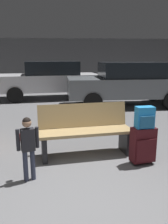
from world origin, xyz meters
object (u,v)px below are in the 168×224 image
(parked_car_near, at_px, (128,83))
(bench, at_px, (85,130))
(parked_car_far, at_px, (49,79))
(child, at_px, (28,142))
(suitcase, at_px, (143,145))
(backpack_bright, at_px, (145,118))

(parked_car_near, bearing_deg, bench, -114.22)
(parked_car_far, bearing_deg, child, -89.09)
(parked_car_near, relative_size, parked_car_far, 0.97)
(child, bearing_deg, parked_car_far, 90.91)
(parked_car_far, bearing_deg, suitcase, -73.70)
(bench, xyz_separation_m, child, (-0.86, -0.84, 0.12))
(bench, height_order, suitcase, bench)
(bench, xyz_separation_m, parked_car_near, (1.86, 4.14, 0.36))
(child, xyz_separation_m, parked_car_near, (2.72, 4.98, 0.24))
(bench, relative_size, suitcase, 2.74)
(backpack_bright, xyz_separation_m, parked_car_near, (0.97, 4.60, 0.03))
(parked_car_far, bearing_deg, backpack_bright, -73.71)
(bench, height_order, child, child)
(child, distance_m, parked_car_far, 6.73)
(child, bearing_deg, suitcase, 12.22)
(suitcase, bearing_deg, bench, 152.69)
(child, height_order, parked_car_near, parked_car_near)
(suitcase, height_order, parked_car_far, parked_car_far)
(suitcase, distance_m, parked_car_far, 6.63)
(backpack_bright, distance_m, child, 1.80)
(suitcase, height_order, backpack_bright, backpack_bright)
(parked_car_near, bearing_deg, suitcase, -101.88)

